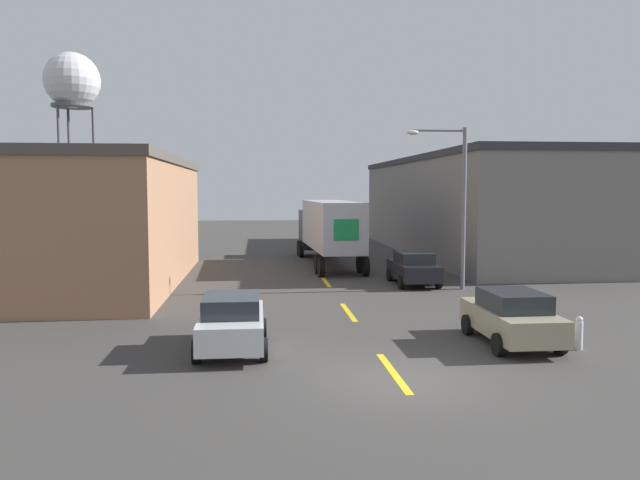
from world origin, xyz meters
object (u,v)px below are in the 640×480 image
semi_truck (328,227)px  street_lamp (456,195)px  parked_car_right_near (512,317)px  fire_hydrant (579,333)px  parked_car_right_mid (413,268)px  parked_car_left_near (232,322)px  water_tower (72,83)px

semi_truck → street_lamp: street_lamp is taller
parked_car_right_near → fire_hydrant: parked_car_right_near is taller
street_lamp → parked_car_right_near: bearing=-98.7°
parked_car_right_mid → parked_car_left_near: bearing=-125.3°
parked_car_right_mid → water_tower: bearing=124.9°
parked_car_left_near → water_tower: (-18.07, 49.37, 14.73)m
parked_car_right_near → street_lamp: bearing=81.3°
parked_car_left_near → semi_truck: bearing=75.9°
street_lamp → fire_hydrant: street_lamp is taller
parked_car_right_near → street_lamp: size_ratio=0.56×
parked_car_right_mid → parked_car_left_near: 14.30m
semi_truck → water_tower: water_tower is taller
parked_car_left_near → street_lamp: bearing=45.8°
semi_truck → parked_car_right_near: (3.21, -20.24, -1.51)m
street_lamp → water_tower: bearing=125.4°
fire_hydrant → parked_car_right_mid: bearing=97.6°
water_tower → parked_car_left_near: bearing=-69.9°
semi_truck → parked_car_right_near: 20.55m
parked_car_right_near → street_lamp: (1.57, 10.20, 3.54)m
parked_car_right_mid → water_tower: size_ratio=0.22×
parked_car_right_mid → street_lamp: 4.18m
semi_truck → street_lamp: 11.30m
water_tower → fire_hydrant: size_ratio=19.06×
semi_truck → street_lamp: size_ratio=1.72×
semi_truck → parked_car_left_near: semi_truck is taller
parked_car_left_near → parked_car_right_near: bearing=-0.7°
street_lamp → semi_truck: bearing=115.4°
semi_truck → fire_hydrant: (4.88, -21.06, -1.86)m
parked_car_right_near → water_tower: 57.94m
parked_car_right_mid → street_lamp: (1.57, -1.57, 3.54)m
parked_car_right_near → water_tower: bearing=118.0°
parked_car_right_mid → parked_car_right_near: size_ratio=1.00×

